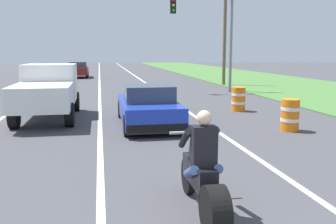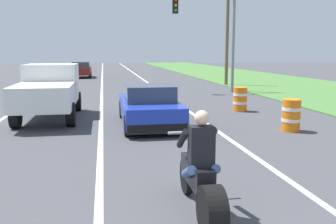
{
  "view_description": "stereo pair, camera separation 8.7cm",
  "coord_description": "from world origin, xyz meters",
  "px_view_note": "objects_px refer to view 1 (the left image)",
  "views": [
    {
      "loc": [
        -1.76,
        -2.02,
        2.46
      ],
      "look_at": [
        -0.14,
        6.84,
        1.0
      ],
      "focal_mm": 39.94,
      "sensor_mm": 36.0,
      "label": 1
    },
    {
      "loc": [
        -1.67,
        -2.03,
        2.46
      ],
      "look_at": [
        -0.14,
        6.84,
        1.0
      ],
      "focal_mm": 39.94,
      "sensor_mm": 36.0,
      "label": 2
    }
  ],
  "objects_px": {
    "motorcycle_with_rider": "(203,178)",
    "construction_barrel_mid": "(239,99)",
    "pickup_truck_left_lane_white": "(48,89)",
    "sports_car_blue": "(148,107)",
    "distant_car_far_ahead": "(78,70)",
    "construction_barrel_nearest": "(290,115)",
    "traffic_light_mast_near": "(212,26)"
  },
  "relations": [
    {
      "from": "motorcycle_with_rider",
      "to": "construction_barrel_mid",
      "type": "relative_size",
      "value": 2.21
    },
    {
      "from": "pickup_truck_left_lane_white",
      "to": "construction_barrel_mid",
      "type": "distance_m",
      "value": 7.6
    },
    {
      "from": "sports_car_blue",
      "to": "construction_barrel_mid",
      "type": "height_order",
      "value": "sports_car_blue"
    },
    {
      "from": "sports_car_blue",
      "to": "distant_car_far_ahead",
      "type": "height_order",
      "value": "distant_car_far_ahead"
    },
    {
      "from": "motorcycle_with_rider",
      "to": "pickup_truck_left_lane_white",
      "type": "height_order",
      "value": "pickup_truck_left_lane_white"
    },
    {
      "from": "construction_barrel_nearest",
      "to": "distant_car_far_ahead",
      "type": "xyz_separation_m",
      "value": [
        -7.81,
        26.11,
        0.27
      ]
    },
    {
      "from": "sports_car_blue",
      "to": "construction_barrel_mid",
      "type": "xyz_separation_m",
      "value": [
        4.1,
        2.36,
        -0.13
      ]
    },
    {
      "from": "motorcycle_with_rider",
      "to": "construction_barrel_mid",
      "type": "bearing_deg",
      "value": 66.23
    },
    {
      "from": "distant_car_far_ahead",
      "to": "construction_barrel_mid",
      "type": "bearing_deg",
      "value": -70.86
    },
    {
      "from": "motorcycle_with_rider",
      "to": "sports_car_blue",
      "type": "height_order",
      "value": "motorcycle_with_rider"
    },
    {
      "from": "motorcycle_with_rider",
      "to": "construction_barrel_nearest",
      "type": "distance_m",
      "value": 6.99
    },
    {
      "from": "construction_barrel_nearest",
      "to": "distant_car_far_ahead",
      "type": "height_order",
      "value": "distant_car_far_ahead"
    },
    {
      "from": "pickup_truck_left_lane_white",
      "to": "distant_car_far_ahead",
      "type": "distance_m",
      "value": 22.56
    },
    {
      "from": "motorcycle_with_rider",
      "to": "traffic_light_mast_near",
      "type": "bearing_deg",
      "value": 72.82
    },
    {
      "from": "construction_barrel_nearest",
      "to": "distant_car_far_ahead",
      "type": "relative_size",
      "value": 0.25
    },
    {
      "from": "sports_car_blue",
      "to": "construction_barrel_nearest",
      "type": "height_order",
      "value": "sports_car_blue"
    },
    {
      "from": "pickup_truck_left_lane_white",
      "to": "construction_barrel_nearest",
      "type": "bearing_deg",
      "value": -24.71
    },
    {
      "from": "pickup_truck_left_lane_white",
      "to": "distant_car_far_ahead",
      "type": "relative_size",
      "value": 1.2
    },
    {
      "from": "sports_car_blue",
      "to": "construction_barrel_mid",
      "type": "distance_m",
      "value": 4.73
    },
    {
      "from": "motorcycle_with_rider",
      "to": "sports_car_blue",
      "type": "relative_size",
      "value": 0.51
    },
    {
      "from": "construction_barrel_nearest",
      "to": "distant_car_far_ahead",
      "type": "distance_m",
      "value": 27.25
    },
    {
      "from": "pickup_truck_left_lane_white",
      "to": "traffic_light_mast_near",
      "type": "distance_m",
      "value": 11.89
    },
    {
      "from": "motorcycle_with_rider",
      "to": "construction_barrel_mid",
      "type": "distance_m",
      "value": 10.4
    },
    {
      "from": "traffic_light_mast_near",
      "to": "distant_car_far_ahead",
      "type": "xyz_separation_m",
      "value": [
        -8.65,
        14.8,
        -3.19
      ]
    },
    {
      "from": "sports_car_blue",
      "to": "distant_car_far_ahead",
      "type": "bearing_deg",
      "value": 98.29
    },
    {
      "from": "sports_car_blue",
      "to": "pickup_truck_left_lane_white",
      "type": "height_order",
      "value": "pickup_truck_left_lane_white"
    },
    {
      "from": "construction_barrel_mid",
      "to": "distant_car_far_ahead",
      "type": "bearing_deg",
      "value": 109.14
    },
    {
      "from": "pickup_truck_left_lane_white",
      "to": "distant_car_far_ahead",
      "type": "xyz_separation_m",
      "value": [
        -0.1,
        22.56,
        -0.33
      ]
    },
    {
      "from": "construction_barrel_mid",
      "to": "distant_car_far_ahead",
      "type": "relative_size",
      "value": 0.25
    },
    {
      "from": "distant_car_far_ahead",
      "to": "traffic_light_mast_near",
      "type": "bearing_deg",
      "value": -59.7
    },
    {
      "from": "distant_car_far_ahead",
      "to": "pickup_truck_left_lane_white",
      "type": "bearing_deg",
      "value": -89.76
    },
    {
      "from": "pickup_truck_left_lane_white",
      "to": "sports_car_blue",
      "type": "bearing_deg",
      "value": -28.25
    }
  ]
}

